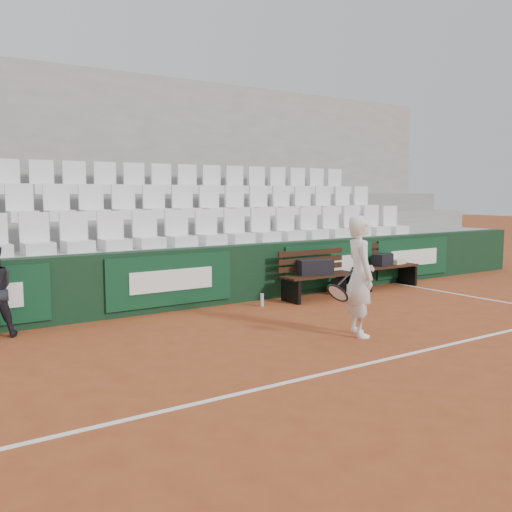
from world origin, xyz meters
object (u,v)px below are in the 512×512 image
at_px(sports_bag_right, 383,260).
at_px(tennis_player, 360,276).
at_px(bench_right, 385,276).
at_px(sports_bag_left, 315,267).
at_px(water_bottle_near, 262,300).
at_px(water_bottle_far, 348,290).
at_px(sports_bag_ground, 345,286).
at_px(bench_left, 319,287).

relative_size(sports_bag_right, tennis_player, 0.31).
distance_m(bench_right, sports_bag_left, 2.09).
bearing_deg(water_bottle_near, water_bottle_far, -4.69).
relative_size(water_bottle_near, tennis_player, 0.14).
bearing_deg(water_bottle_near, sports_bag_ground, 3.22).
bearing_deg(tennis_player, sports_bag_right, 39.21).
xyz_separation_m(water_bottle_far, tennis_player, (-1.88, -2.21, 0.69)).
relative_size(bench_right, sports_bag_ground, 2.97).
bearing_deg(bench_left, water_bottle_far, -13.15).
distance_m(sports_bag_left, sports_bag_ground, 0.96).
xyz_separation_m(bench_left, tennis_player, (-1.30, -2.35, 0.59)).
bearing_deg(sports_bag_ground, sports_bag_right, 6.72).
xyz_separation_m(sports_bag_ground, water_bottle_near, (-2.02, -0.11, -0.04)).
height_order(sports_bag_left, sports_bag_right, sports_bag_left).
bearing_deg(sports_bag_left, bench_left, -11.47).
xyz_separation_m(water_bottle_near, water_bottle_far, (1.84, -0.15, 0.01)).
bearing_deg(water_bottle_far, sports_bag_ground, 56.60).
bearing_deg(bench_right, water_bottle_far, -164.81).
height_order(sports_bag_right, sports_bag_ground, sports_bag_right).
distance_m(bench_right, water_bottle_far, 1.43).
distance_m(water_bottle_near, tennis_player, 2.47).
distance_m(sports_bag_right, water_bottle_far, 1.45).
bearing_deg(water_bottle_near, sports_bag_left, 0.15).
distance_m(water_bottle_near, water_bottle_far, 1.85).
bearing_deg(water_bottle_far, bench_right, 15.19).
height_order(water_bottle_far, tennis_player, tennis_player).
bearing_deg(bench_left, sports_bag_ground, 9.58).
xyz_separation_m(bench_left, water_bottle_far, (0.58, -0.14, -0.11)).
distance_m(bench_left, sports_bag_ground, 0.77).
relative_size(bench_left, water_bottle_near, 6.77).
height_order(sports_bag_left, water_bottle_near, sports_bag_left).
bearing_deg(sports_bag_ground, bench_right, 5.19).
height_order(bench_left, sports_bag_ground, bench_left).
bearing_deg(sports_bag_left, sports_bag_ground, 7.44).
bearing_deg(tennis_player, sports_bag_ground, 50.29).
relative_size(sports_bag_left, sports_bag_right, 1.24).
distance_m(sports_bag_right, tennis_player, 4.14).
relative_size(sports_bag_right, sports_bag_ground, 1.01).
bearing_deg(tennis_player, water_bottle_far, 49.61).
relative_size(bench_left, water_bottle_far, 6.29).
xyz_separation_m(sports_bag_left, tennis_player, (-1.21, -2.37, 0.23)).
bearing_deg(bench_right, sports_bag_right, 156.30).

